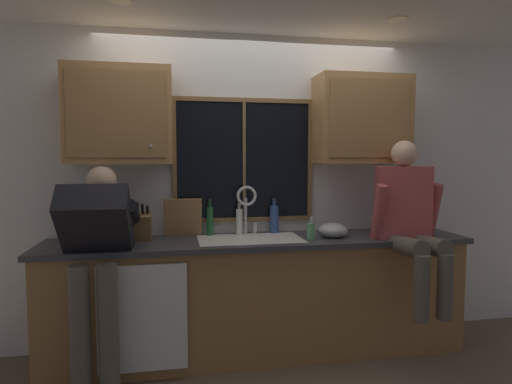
% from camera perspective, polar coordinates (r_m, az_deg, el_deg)
% --- Properties ---
extents(back_wall, '(5.61, 0.12, 2.55)m').
position_cam_1_polar(back_wall, '(3.71, -0.62, 0.30)').
color(back_wall, silver).
rests_on(back_wall, floor).
extents(ceiling_downlight_left, '(0.14, 0.14, 0.01)m').
position_cam_1_polar(ceiling_downlight_left, '(3.16, -17.20, 22.71)').
color(ceiling_downlight_left, '#FFEAB2').
extents(ceiling_downlight_right, '(0.14, 0.14, 0.01)m').
position_cam_1_polar(ceiling_downlight_right, '(3.53, 18.12, 20.68)').
color(ceiling_downlight_right, '#FFEAB2').
extents(window_glass, '(1.10, 0.02, 0.95)m').
position_cam_1_polar(window_glass, '(3.62, -1.59, 4.16)').
color(window_glass, black).
extents(window_frame_top, '(1.17, 0.02, 0.04)m').
position_cam_1_polar(window_frame_top, '(3.64, -1.58, 11.93)').
color(window_frame_top, brown).
extents(window_frame_bottom, '(1.17, 0.02, 0.04)m').
position_cam_1_polar(window_frame_bottom, '(3.65, -1.55, -3.60)').
color(window_frame_bottom, brown).
extents(window_frame_left, '(0.03, 0.02, 0.95)m').
position_cam_1_polar(window_frame_left, '(3.56, -10.63, 4.08)').
color(window_frame_left, brown).
extents(window_frame_right, '(0.03, 0.02, 0.95)m').
position_cam_1_polar(window_frame_right, '(3.74, 7.07, 4.14)').
color(window_frame_right, brown).
extents(window_mullion_center, '(0.02, 0.02, 0.95)m').
position_cam_1_polar(window_mullion_center, '(3.61, -1.56, 4.16)').
color(window_mullion_center, brown).
extents(lower_cabinet_run, '(3.21, 0.58, 0.88)m').
position_cam_1_polar(lower_cabinet_run, '(3.53, 0.42, -13.75)').
color(lower_cabinet_run, olive).
rests_on(lower_cabinet_run, floor).
extents(countertop, '(3.27, 0.62, 0.04)m').
position_cam_1_polar(countertop, '(3.40, 0.50, -6.47)').
color(countertop, '#38383D').
rests_on(countertop, lower_cabinet_run).
extents(dishwasher_front, '(0.60, 0.02, 0.74)m').
position_cam_1_polar(dishwasher_front, '(3.18, -14.60, -15.72)').
color(dishwasher_front, white).
extents(upper_cabinet_left, '(0.77, 0.36, 0.72)m').
position_cam_1_polar(upper_cabinet_left, '(3.45, -17.40, 9.51)').
color(upper_cabinet_left, '#A87A47').
extents(upper_cabinet_right, '(0.77, 0.36, 0.72)m').
position_cam_1_polar(upper_cabinet_right, '(3.76, 13.68, 9.16)').
color(upper_cabinet_right, '#A87A47').
extents(sink, '(0.80, 0.46, 0.21)m').
position_cam_1_polar(sink, '(3.41, -0.77, -7.77)').
color(sink, white).
rests_on(sink, lower_cabinet_run).
extents(faucet, '(0.18, 0.09, 0.40)m').
position_cam_1_polar(faucet, '(3.53, -1.16, -1.57)').
color(faucet, silver).
rests_on(faucet, countertop).
extents(person_standing, '(0.53, 0.72, 1.49)m').
position_cam_1_polar(person_standing, '(3.10, -20.07, -7.13)').
color(person_standing, '#595147').
rests_on(person_standing, floor).
extents(person_sitting_on_counter, '(0.54, 0.64, 1.26)m').
position_cam_1_polar(person_sitting_on_counter, '(3.52, 19.41, -3.00)').
color(person_sitting_on_counter, '#595147').
rests_on(person_sitting_on_counter, countertop).
extents(knife_block, '(0.12, 0.18, 0.32)m').
position_cam_1_polar(knife_block, '(3.41, -14.52, -4.39)').
color(knife_block, olive).
rests_on(knife_block, countertop).
extents(cutting_board, '(0.30, 0.08, 0.31)m').
position_cam_1_polar(cutting_board, '(3.53, -9.54, -3.30)').
color(cutting_board, '#997047').
rests_on(cutting_board, countertop).
extents(mixing_bowl, '(0.24, 0.24, 0.12)m').
position_cam_1_polar(mixing_bowl, '(3.52, 10.02, -4.96)').
color(mixing_bowl, '#B7B7BC').
rests_on(mixing_bowl, countertop).
extents(soap_dispenser, '(0.06, 0.07, 0.18)m').
position_cam_1_polar(soap_dispenser, '(3.37, 7.21, -5.08)').
color(soap_dispenser, '#59A566').
rests_on(soap_dispenser, countertop).
extents(bottle_green_glass, '(0.07, 0.07, 0.30)m').
position_cam_1_polar(bottle_green_glass, '(3.65, 2.40, -3.44)').
color(bottle_green_glass, '#334C8C').
rests_on(bottle_green_glass, countertop).
extents(bottle_tall_clear, '(0.05, 0.05, 0.28)m').
position_cam_1_polar(bottle_tall_clear, '(3.55, -2.20, -3.82)').
color(bottle_tall_clear, silver).
rests_on(bottle_tall_clear, countertop).
extents(bottle_amber_small, '(0.05, 0.05, 0.30)m').
position_cam_1_polar(bottle_amber_small, '(3.54, -6.06, -3.67)').
color(bottle_amber_small, '#1E592D').
rests_on(bottle_amber_small, countertop).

